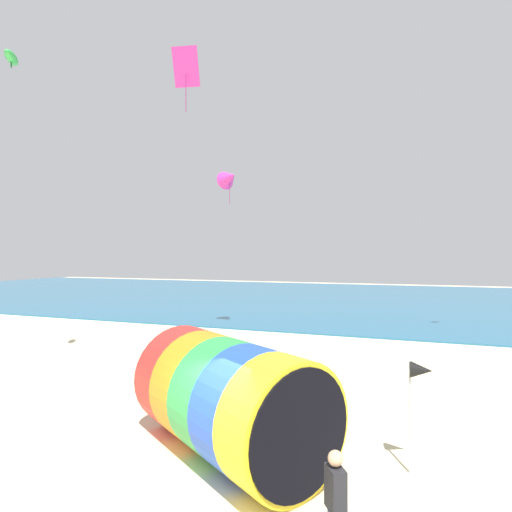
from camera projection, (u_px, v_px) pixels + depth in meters
The scene contains 8 objects.
ground_plane at pixel (174, 510), 7.27m from camera, with size 120.00×120.00×0.00m, color beige.
sea at pixel (354, 298), 41.87m from camera, with size 120.00×40.00×0.10m, color #236084.
giant_inflatable_tube at pixel (229, 397), 9.27m from camera, with size 5.51×4.89×2.67m.
kite_handler at pixel (335, 507), 5.93m from camera, with size 0.37×0.42×1.74m.
kite_magenta_delta at pixel (230, 178), 23.46m from camera, with size 1.68×1.65×2.15m.
kite_magenta_diamond at pixel (186, 68), 15.66m from camera, with size 1.10×0.73×2.45m.
kite_green_parafoil at pixel (11, 58), 14.91m from camera, with size 1.05×1.19×0.62m.
beach_flag at pixel (420, 375), 8.42m from camera, with size 0.47×0.36×2.40m.
Camera 1 is at (3.75, -6.38, 4.66)m, focal length 28.00 mm.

